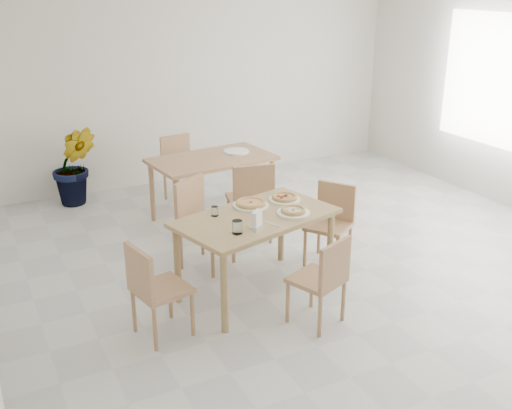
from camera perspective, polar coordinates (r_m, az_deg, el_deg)
name	(u,v)px	position (r m, az deg, el deg)	size (l,w,h in m)	color
main_table	(256,225)	(5.24, 0.00, -1.98)	(1.54, 1.12, 0.75)	tan
chair_south	(324,276)	(4.87, 6.49, -6.78)	(0.49, 0.49, 0.77)	tan
chair_north	(199,216)	(5.85, -5.41, -1.14)	(0.60, 0.60, 0.88)	tan
chair_west	(153,285)	(4.74, -9.82, -7.59)	(0.47, 0.47, 0.80)	tan
chair_east	(332,218)	(5.96, 7.22, -1.28)	(0.55, 0.55, 0.80)	tan
plate_margherita	(251,205)	(5.41, -0.50, -0.08)	(0.32, 0.32, 0.02)	white
plate_mushroom	(293,213)	(5.25, 3.58, -0.80)	(0.29, 0.29, 0.02)	white
plate_pepperoni	(285,200)	(5.56, 2.74, 0.48)	(0.30, 0.30, 0.02)	white
pizza_margherita	(251,203)	(5.40, -0.51, 0.14)	(0.33, 0.33, 0.03)	#E1BF6A
pizza_mushroom	(293,210)	(5.24, 3.59, -0.57)	(0.27, 0.27, 0.03)	#E1BF6A
pizza_pepperoni	(285,197)	(5.55, 2.74, 0.70)	(0.28, 0.28, 0.03)	#E1BF6A
tumbler_a	(237,227)	(4.83, -1.80, -2.16)	(0.08, 0.08, 0.11)	white
tumbler_b	(215,211)	(5.20, -3.96, -0.64)	(0.06, 0.06, 0.08)	white
napkin_holder	(257,220)	(4.94, 0.07, -1.45)	(0.14, 0.13, 0.15)	silver
fork_a	(272,224)	(5.03, 1.51, -1.87)	(0.02, 0.19, 0.01)	silver
fork_b	(252,229)	(4.92, -0.37, -2.38)	(0.01, 0.17, 0.01)	silver
second_table	(212,165)	(6.93, -4.23, 3.75)	(1.46, 0.93, 0.75)	tan
chair_back_s	(251,196)	(6.34, -0.46, 0.80)	(0.52, 0.52, 0.89)	tan
chair_back_n	(180,163)	(7.66, -7.27, 3.90)	(0.46, 0.46, 0.82)	tan
plate_empty	(236,151)	(7.10, -1.89, 5.08)	(0.30, 0.30, 0.02)	white
potted_plant	(75,166)	(7.76, -16.89, 3.56)	(0.55, 0.44, 1.00)	#27621D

